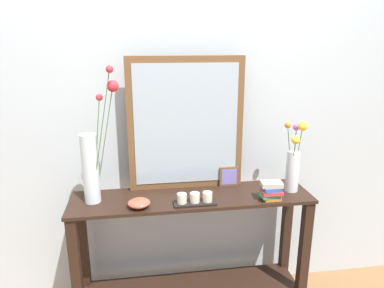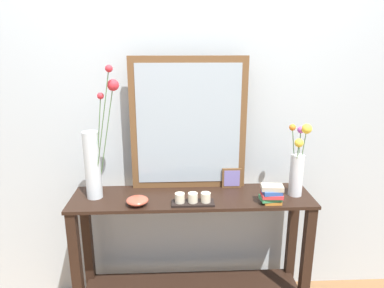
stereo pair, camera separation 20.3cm
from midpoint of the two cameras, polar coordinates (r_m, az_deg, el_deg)
The scene contains 9 objects.
wall_back at distance 2.27m, azimuth -3.70°, elevation 6.74°, with size 6.40×0.08×2.70m, color #B2BCC1.
console_table at distance 2.30m, azimuth -2.62°, elevation -16.12°, with size 1.44×0.35×0.83m.
mirror_leaning at distance 2.15m, azimuth -3.67°, elevation 3.12°, with size 0.71×0.03×0.82m.
tall_vase_left at distance 2.08m, azimuth -18.54°, elevation -2.72°, with size 0.23×0.16×0.78m.
vase_right at distance 2.21m, azimuth 13.59°, elevation -3.04°, with size 0.10×0.16×0.45m.
candle_tray at distance 2.03m, azimuth -2.45°, elevation -9.00°, with size 0.24×0.09×0.07m.
picture_frame_small at distance 2.26m, azimuth 3.45°, elevation -5.32°, with size 0.12×0.01×0.13m.
decorative_bowl at distance 2.03m, azimuth -11.45°, elevation -9.39°, with size 0.13×0.13×0.05m.
book_stack at distance 2.10m, azimuth 9.99°, elevation -7.50°, with size 0.13×0.10×0.11m.
Camera 1 is at (-0.29, -1.93, 1.72)m, focal length 32.99 mm.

